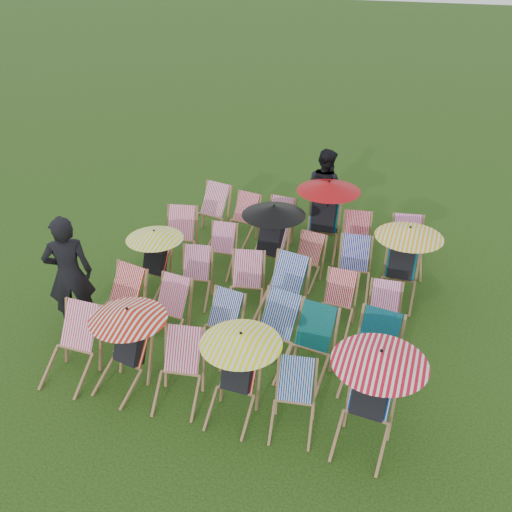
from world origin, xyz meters
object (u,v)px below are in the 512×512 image
(person_left, at_px, (69,274))
(person_rear, at_px, (325,189))
(deckchair_0, at_px, (70,347))
(deckchair_29, at_px, (407,247))
(deckchair_5, at_px, (370,397))

(person_left, bearing_deg, person_rear, -154.54)
(deckchair_0, xyz_separation_m, person_rear, (2.26, 5.78, 0.38))
(deckchair_29, distance_m, person_rear, 2.25)
(person_left, height_order, person_rear, person_left)
(deckchair_29, relative_size, person_rear, 0.55)
(deckchair_5, bearing_deg, person_left, 174.12)
(deckchair_5, bearing_deg, deckchair_0, -173.60)
(deckchair_5, relative_size, deckchair_29, 1.42)
(deckchair_0, height_order, deckchair_5, deckchair_5)
(deckchair_5, xyz_separation_m, deckchair_29, (-0.02, 4.42, -0.24))
(deckchair_0, distance_m, person_left, 1.29)
(deckchair_29, relative_size, person_left, 0.49)
(deckchair_29, height_order, person_left, person_left)
(deckchair_0, distance_m, deckchair_29, 6.15)
(person_rear, bearing_deg, person_left, 88.20)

